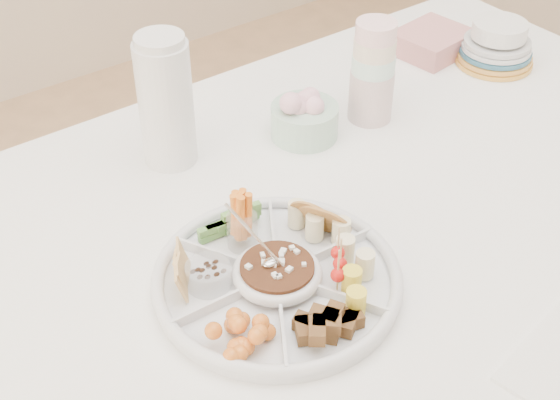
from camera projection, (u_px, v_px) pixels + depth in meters
dining_table at (361, 327)px, 1.65m from camera, size 1.52×1.02×0.76m
party_tray at (277, 276)px, 1.20m from camera, size 0.40×0.40×0.04m
bean_dip at (277, 273)px, 1.19m from camera, size 0.12×0.12×0.04m
tortillas at (312, 217)px, 1.28m from camera, size 0.10×0.10×0.06m
carrot_cucumber at (232, 211)px, 1.26m from camera, size 0.10×0.10×0.09m
pita_raisins at (191, 270)px, 1.18m from camera, size 0.10×0.10×0.05m
cherries at (237, 327)px, 1.10m from camera, size 0.12×0.12×0.05m
granola_chunks at (328, 322)px, 1.11m from camera, size 0.11×0.11×0.05m
banana_tomato at (362, 255)px, 1.18m from camera, size 0.10×0.10×0.08m
cup_stack at (373, 64)px, 1.52m from camera, size 0.11×0.11×0.24m
thermos at (165, 99)px, 1.40m from camera, size 0.12×0.12×0.26m
flower_bowl at (305, 114)px, 1.51m from camera, size 0.14×0.14×0.10m
napkin_stack at (432, 42)px, 1.80m from camera, size 0.18×0.16×0.05m
plate_stack at (497, 41)px, 1.74m from camera, size 0.22×0.22×0.11m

